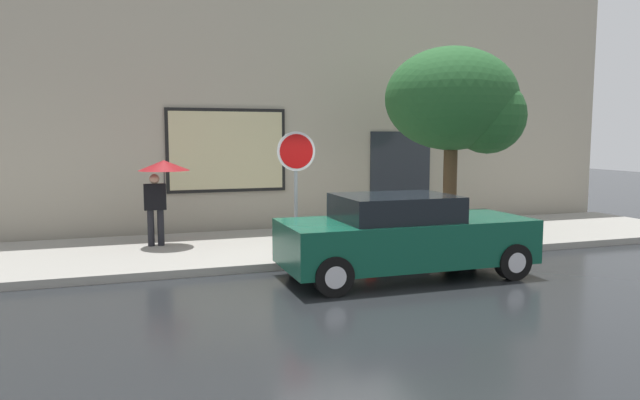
{
  "coord_description": "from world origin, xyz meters",
  "views": [
    {
      "loc": [
        -3.76,
        -9.32,
        2.49
      ],
      "look_at": [
        -0.03,
        1.8,
        1.2
      ],
      "focal_mm": 32.95,
      "sensor_mm": 36.0,
      "label": 1
    }
  ],
  "objects_px": {
    "pedestrian_with_umbrella": "(162,176)",
    "parked_car": "(404,236)",
    "street_tree": "(459,103)",
    "fire_hydrant": "(372,231)",
    "stop_sign": "(296,169)"
  },
  "relations": [
    {
      "from": "pedestrian_with_umbrella",
      "to": "stop_sign",
      "type": "bearing_deg",
      "value": -39.48
    },
    {
      "from": "fire_hydrant",
      "to": "pedestrian_with_umbrella",
      "type": "relative_size",
      "value": 0.42
    },
    {
      "from": "parked_car",
      "to": "fire_hydrant",
      "type": "xyz_separation_m",
      "value": [
        0.21,
        1.9,
        -0.2
      ]
    },
    {
      "from": "pedestrian_with_umbrella",
      "to": "stop_sign",
      "type": "xyz_separation_m",
      "value": [
        2.39,
        -1.97,
        0.22
      ]
    },
    {
      "from": "parked_car",
      "to": "pedestrian_with_umbrella",
      "type": "height_order",
      "value": "pedestrian_with_umbrella"
    },
    {
      "from": "stop_sign",
      "to": "parked_car",
      "type": "bearing_deg",
      "value": -47.71
    },
    {
      "from": "pedestrian_with_umbrella",
      "to": "parked_car",
      "type": "bearing_deg",
      "value": -42.92
    },
    {
      "from": "street_tree",
      "to": "stop_sign",
      "type": "distance_m",
      "value": 4.34
    },
    {
      "from": "fire_hydrant",
      "to": "street_tree",
      "type": "distance_m",
      "value": 3.61
    },
    {
      "from": "pedestrian_with_umbrella",
      "to": "street_tree",
      "type": "xyz_separation_m",
      "value": [
        6.44,
        -1.19,
        1.58
      ]
    },
    {
      "from": "pedestrian_with_umbrella",
      "to": "street_tree",
      "type": "bearing_deg",
      "value": -10.47
    },
    {
      "from": "pedestrian_with_umbrella",
      "to": "fire_hydrant",
      "type": "bearing_deg",
      "value": -22.76
    },
    {
      "from": "parked_car",
      "to": "fire_hydrant",
      "type": "distance_m",
      "value": 1.92
    },
    {
      "from": "pedestrian_with_umbrella",
      "to": "street_tree",
      "type": "relative_size",
      "value": 0.42
    },
    {
      "from": "fire_hydrant",
      "to": "parked_car",
      "type": "bearing_deg",
      "value": -96.23
    }
  ]
}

